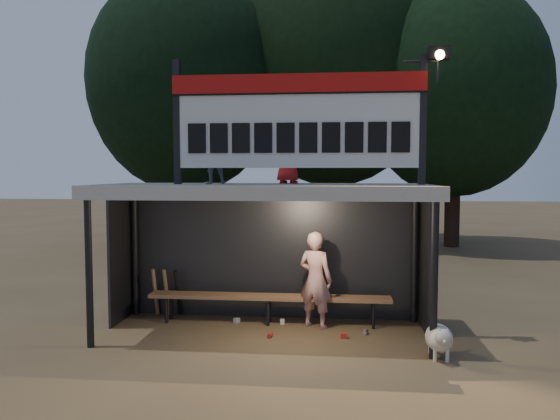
{
  "coord_description": "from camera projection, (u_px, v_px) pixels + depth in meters",
  "views": [
    {
      "loc": [
        1.07,
        -8.25,
        2.51
      ],
      "look_at": [
        0.2,
        0.4,
        1.9
      ],
      "focal_mm": 35.0,
      "sensor_mm": 36.0,
      "label": 1
    }
  ],
  "objects": [
    {
      "name": "ground",
      "position": [
        265.0,
        333.0,
        8.47
      ],
      "size": [
        80.0,
        80.0,
        0.0
      ],
      "primitive_type": "plane",
      "color": "brown",
      "rests_on": "ground"
    },
    {
      "name": "player",
      "position": [
        315.0,
        280.0,
        8.76
      ],
      "size": [
        0.67,
        0.58,
        1.56
      ],
      "primitive_type": "imported",
      "rotation": [
        0.0,
        0.0,
        2.71
      ],
      "color": "silver",
      "rests_on": "ground"
    },
    {
      "name": "child_a",
      "position": [
        212.0,
        155.0,
        8.56
      ],
      "size": [
        0.53,
        0.48,
        0.9
      ],
      "primitive_type": "imported",
      "rotation": [
        0.0,
        0.0,
        3.5
      ],
      "color": "gray",
      "rests_on": "dugout_shelter"
    },
    {
      "name": "child_b",
      "position": [
        288.0,
        153.0,
        8.8
      ],
      "size": [
        0.55,
        0.44,
        0.98
      ],
      "primitive_type": "imported",
      "rotation": [
        0.0,
        0.0,
        2.83
      ],
      "color": "#B11B1B",
      "rests_on": "dugout_shelter"
    },
    {
      "name": "dugout_shelter",
      "position": [
        266.0,
        214.0,
        8.59
      ],
      "size": [
        5.1,
        2.08,
        2.32
      ],
      "color": "#3D3D3F",
      "rests_on": "ground"
    },
    {
      "name": "scoreboard_assembly",
      "position": [
        301.0,
        117.0,
        8.18
      ],
      "size": [
        4.1,
        0.27,
        1.99
      ],
      "color": "black",
      "rests_on": "dugout_shelter"
    },
    {
      "name": "bench",
      "position": [
        269.0,
        298.0,
        8.99
      ],
      "size": [
        4.0,
        0.35,
        0.48
      ],
      "color": "#8D6442",
      "rests_on": "ground"
    },
    {
      "name": "tree_left",
      "position": [
        185.0,
        83.0,
        18.41
      ],
      "size": [
        6.46,
        6.46,
        9.27
      ],
      "color": "black",
      "rests_on": "ground"
    },
    {
      "name": "tree_mid",
      "position": [
        334.0,
        69.0,
        19.36
      ],
      "size": [
        7.22,
        7.22,
        10.36
      ],
      "color": "black",
      "rests_on": "ground"
    },
    {
      "name": "tree_right",
      "position": [
        455.0,
        91.0,
        18.03
      ],
      "size": [
        6.08,
        6.08,
        8.72
      ],
      "color": "black",
      "rests_on": "ground"
    },
    {
      "name": "dog",
      "position": [
        439.0,
        338.0,
        7.33
      ],
      "size": [
        0.36,
        0.81,
        0.49
      ],
      "color": "silver",
      "rests_on": "ground"
    },
    {
      "name": "bats",
      "position": [
        167.0,
        292.0,
        9.44
      ],
      "size": [
        0.47,
        0.32,
        0.84
      ],
      "color": "olive",
      "rests_on": "ground"
    },
    {
      "name": "litter",
      "position": [
        298.0,
        328.0,
        8.61
      ],
      "size": [
        2.2,
        0.87,
        0.08
      ],
      "color": "red",
      "rests_on": "ground"
    }
  ]
}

